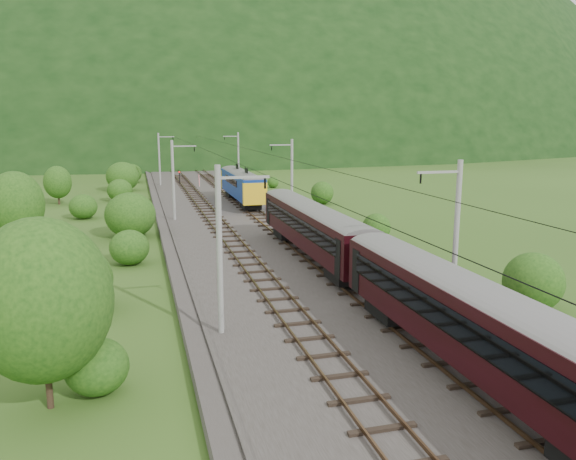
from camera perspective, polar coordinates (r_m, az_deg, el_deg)
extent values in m
plane|color=#2F4E18|center=(29.04, 5.60, -9.68)|extent=(600.00, 600.00, 0.00)
cube|color=#38332D|center=(38.04, 0.27, -4.32)|extent=(14.00, 220.00, 0.30)
cube|color=brown|center=(37.27, -4.36, -4.13)|extent=(0.08, 220.00, 0.15)
cube|color=brown|center=(37.56, -2.21, -3.99)|extent=(0.08, 220.00, 0.15)
cube|color=black|center=(37.44, -3.28, -4.26)|extent=(2.40, 220.00, 0.12)
cube|color=brown|center=(38.42, 2.70, -3.65)|extent=(0.08, 220.00, 0.15)
cube|color=brown|center=(38.87, 4.71, -3.50)|extent=(0.08, 220.00, 0.15)
cube|color=black|center=(38.67, 3.71, -3.77)|extent=(2.40, 220.00, 0.12)
cylinder|color=gray|center=(26.28, -6.98, -2.13)|extent=(0.28, 0.28, 8.00)
cube|color=gray|center=(25.92, -4.52, 5.36)|extent=(2.40, 0.12, 0.12)
cylinder|color=black|center=(26.15, -2.35, 4.77)|extent=(0.10, 0.10, 0.50)
cylinder|color=gray|center=(57.76, -11.58, 4.96)|extent=(0.28, 0.28, 8.00)
cube|color=gray|center=(57.60, -10.51, 8.38)|extent=(2.40, 0.12, 0.12)
cylinder|color=black|center=(57.70, -9.50, 8.12)|extent=(0.10, 0.10, 0.50)
cylinder|color=gray|center=(89.61, -12.94, 7.03)|extent=(0.28, 0.28, 8.00)
cube|color=gray|center=(89.51, -12.26, 9.24)|extent=(2.40, 0.12, 0.12)
cylinder|color=black|center=(89.57, -11.61, 9.07)|extent=(0.10, 0.10, 0.50)
cylinder|color=gray|center=(121.54, -13.59, 8.02)|extent=(0.28, 0.28, 8.00)
cube|color=gray|center=(121.46, -13.09, 9.64)|extent=(2.40, 0.12, 0.12)
cylinder|color=black|center=(121.51, -12.61, 9.52)|extent=(0.10, 0.10, 0.50)
cylinder|color=gray|center=(153.50, -13.97, 8.59)|extent=(0.28, 0.28, 8.00)
cube|color=gray|center=(153.44, -13.58, 9.88)|extent=(2.40, 0.12, 0.12)
cylinder|color=black|center=(153.48, -13.20, 9.78)|extent=(0.10, 0.10, 0.50)
cylinder|color=gray|center=(30.54, 16.70, -0.66)|extent=(0.28, 0.28, 8.00)
cube|color=gray|center=(29.44, 15.08, 5.70)|extent=(2.40, 0.12, 0.12)
cylinder|color=black|center=(28.98, 13.33, 5.11)|extent=(0.10, 0.10, 0.50)
cylinder|color=gray|center=(59.82, 0.40, 5.40)|extent=(0.28, 0.28, 8.00)
cube|color=gray|center=(59.27, -0.73, 8.64)|extent=(2.40, 0.12, 0.12)
cylinder|color=black|center=(59.04, -1.68, 8.33)|extent=(0.10, 0.10, 0.50)
cylinder|color=gray|center=(90.95, -5.06, 7.33)|extent=(0.28, 0.28, 8.00)
cube|color=gray|center=(90.59, -5.85, 9.45)|extent=(2.40, 0.12, 0.12)
cylinder|color=black|center=(90.44, -6.48, 9.25)|extent=(0.10, 0.10, 0.50)
cylinder|color=gray|center=(122.53, -7.73, 8.25)|extent=(0.28, 0.28, 8.00)
cube|color=gray|center=(122.26, -8.34, 9.82)|extent=(2.40, 0.12, 0.12)
cylinder|color=black|center=(122.15, -8.81, 9.66)|extent=(0.10, 0.10, 0.50)
cylinder|color=gray|center=(154.29, -9.31, 8.78)|extent=(0.28, 0.28, 8.00)
cube|color=gray|center=(154.07, -9.81, 10.03)|extent=(2.40, 0.12, 0.12)
cylinder|color=black|center=(153.99, -10.18, 9.90)|extent=(0.10, 0.10, 0.50)
cylinder|color=black|center=(36.24, -3.40, 6.06)|extent=(0.03, 198.00, 0.03)
cylinder|color=black|center=(37.51, 3.84, 6.23)|extent=(0.03, 198.00, 0.03)
ellipsoid|color=black|center=(285.69, -13.34, 8.79)|extent=(504.00, 360.00, 244.00)
cube|color=black|center=(22.88, 18.25, -8.89)|extent=(2.55, 19.37, 2.64)
cylinder|color=slate|center=(22.51, 18.43, -6.04)|extent=(2.55, 19.28, 2.55)
cube|color=black|center=(22.11, 15.46, -8.56)|extent=(0.05, 17.05, 1.01)
cube|color=black|center=(23.49, 20.97, -7.73)|extent=(0.05, 17.05, 1.01)
cube|color=black|center=(28.98, 10.65, -7.84)|extent=(1.94, 2.82, 0.79)
cube|color=black|center=(40.63, 2.54, 0.34)|extent=(2.55, 19.37, 2.64)
cylinder|color=slate|center=(40.43, 2.55, 1.99)|extent=(2.55, 19.28, 2.55)
cube|color=black|center=(40.20, 0.78, 0.69)|extent=(0.05, 17.05, 1.01)
cube|color=black|center=(40.98, 4.27, 0.86)|extent=(0.05, 17.05, 1.01)
cube|color=black|center=(34.79, 5.91, -4.47)|extent=(1.94, 2.82, 0.79)
cube|color=black|center=(47.35, 0.03, -0.22)|extent=(1.94, 2.82, 0.79)
cube|color=navy|center=(67.68, -4.72, 4.65)|extent=(2.55, 15.85, 2.64)
cylinder|color=slate|center=(67.55, -4.74, 5.65)|extent=(2.55, 15.77, 2.55)
cube|color=black|center=(67.42, -5.81, 4.88)|extent=(0.05, 13.95, 1.01)
cube|color=black|center=(67.89, -3.65, 4.96)|extent=(0.05, 13.95, 1.01)
cube|color=black|center=(62.50, -3.77, 2.54)|extent=(1.94, 2.82, 0.79)
cube|color=black|center=(73.31, -5.49, 3.79)|extent=(1.94, 2.82, 0.79)
cube|color=yellow|center=(75.26, -5.80, 5.15)|extent=(2.60, 0.50, 2.38)
cube|color=yellow|center=(60.17, -3.37, 3.69)|extent=(2.60, 0.50, 2.38)
cube|color=black|center=(70.44, -5.19, 6.37)|extent=(0.08, 1.60, 0.79)
cylinder|color=red|center=(86.69, -8.99, 4.84)|extent=(0.14, 0.14, 1.33)
cylinder|color=red|center=(92.35, -9.03, 5.20)|extent=(0.14, 0.14, 1.28)
cylinder|color=black|center=(90.62, -10.97, 5.20)|extent=(0.13, 0.13, 1.83)
sphere|color=red|center=(90.53, -10.99, 5.80)|extent=(0.22, 0.22, 0.22)
ellipsoid|color=#1A4312|center=(23.08, -18.85, -13.01)|extent=(2.42, 2.42, 2.18)
ellipsoid|color=#1A4312|center=(32.42, -20.92, -4.73)|extent=(4.10, 4.10, 3.69)
ellipsoid|color=#1A4312|center=(41.90, -15.81, -1.72)|extent=(2.83, 2.83, 2.55)
ellipsoid|color=#1A4312|center=(51.64, -15.73, 1.48)|extent=(4.44, 4.44, 4.00)
ellipsoid|color=#1A4312|center=(62.88, -20.10, 2.25)|extent=(2.90, 2.90, 2.61)
ellipsoid|color=#1A4312|center=(74.98, -16.72, 3.89)|extent=(3.18, 3.18, 2.86)
ellipsoid|color=#1A4312|center=(85.85, -16.46, 5.24)|extent=(4.73, 4.73, 4.25)
ellipsoid|color=#1A4312|center=(97.36, -15.62, 5.58)|extent=(3.42, 3.42, 3.08)
ellipsoid|color=#1A4312|center=(106.91, -16.25, 5.67)|extent=(2.02, 2.02, 1.81)
ellipsoid|color=#1A4312|center=(120.60, -15.99, 6.54)|extent=(3.31, 3.31, 2.98)
cylinder|color=black|center=(22.30, -23.32, -11.91)|extent=(0.24, 0.24, 3.82)
ellipsoid|color=#1A4312|center=(21.57, -23.77, -6.54)|extent=(4.92, 4.92, 5.90)
cylinder|color=black|center=(49.96, -25.76, 0.14)|extent=(0.24, 0.24, 3.43)
ellipsoid|color=#1A4312|center=(49.66, -25.95, 2.36)|extent=(4.42, 4.42, 5.30)
cylinder|color=black|center=(74.73, -22.28, 3.40)|extent=(0.24, 0.24, 2.59)
ellipsoid|color=#1A4312|center=(74.57, -22.37, 4.52)|extent=(3.33, 3.33, 3.99)
ellipsoid|color=#1A4312|center=(33.48, 23.63, -5.12)|extent=(3.25, 3.25, 2.92)
ellipsoid|color=#1A4312|center=(48.60, 8.95, 0.10)|extent=(2.45, 2.45, 2.20)
ellipsoid|color=#1A4312|center=(69.65, 3.49, 3.68)|extent=(2.82, 2.82, 2.54)
ellipsoid|color=#1A4312|center=(86.28, -1.53, 4.81)|extent=(1.71, 1.71, 1.54)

